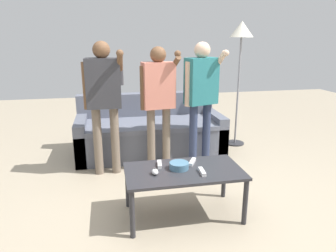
{
  "coord_description": "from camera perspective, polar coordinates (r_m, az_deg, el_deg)",
  "views": [
    {
      "loc": [
        -0.73,
        -2.68,
        1.57
      ],
      "look_at": [
        -0.12,
        0.31,
        0.7
      ],
      "focal_mm": 32.94,
      "sensor_mm": 36.0,
      "label": 1
    }
  ],
  "objects": [
    {
      "name": "ground_plane",
      "position": [
        3.2,
        3.39,
        -13.61
      ],
      "size": [
        12.0,
        12.0,
        0.0
      ],
      "primitive_type": "plane",
      "color": "tan"
    },
    {
      "name": "couch",
      "position": [
        4.39,
        -3.41,
        -1.22
      ],
      "size": [
        2.0,
        0.9,
        0.8
      ],
      "color": "slate",
      "rests_on": "ground"
    },
    {
      "name": "coffee_table",
      "position": [
        2.79,
        2.93,
        -9.11
      ],
      "size": [
        1.04,
        0.56,
        0.45
      ],
      "color": "#2D2D33",
      "rests_on": "ground"
    },
    {
      "name": "snack_bowl",
      "position": [
        2.77,
        2.06,
        -7.35
      ],
      "size": [
        0.17,
        0.17,
        0.06
      ],
      "primitive_type": "cylinder",
      "color": "teal",
      "rests_on": "coffee_table"
    },
    {
      "name": "game_remote_nunchuk",
      "position": [
        2.67,
        -2.41,
        -8.46
      ],
      "size": [
        0.06,
        0.09,
        0.05
      ],
      "color": "white",
      "rests_on": "coffee_table"
    },
    {
      "name": "floor_lamp",
      "position": [
        4.63,
        13.4,
        15.36
      ],
      "size": [
        0.33,
        0.33,
        1.81
      ],
      "color": "#2D2D33",
      "rests_on": "ground"
    },
    {
      "name": "player_left",
      "position": [
        3.57,
        -11.8,
        5.94
      ],
      "size": [
        0.46,
        0.34,
        1.55
      ],
      "color": "#756656",
      "rests_on": "ground"
    },
    {
      "name": "player_center",
      "position": [
        3.63,
        -1.77,
        5.82
      ],
      "size": [
        0.46,
        0.29,
        1.49
      ],
      "color": "#756656",
      "rests_on": "ground"
    },
    {
      "name": "player_right",
      "position": [
        3.76,
        6.17,
        6.55
      ],
      "size": [
        0.5,
        0.32,
        1.54
      ],
      "color": "#2D3856",
      "rests_on": "ground"
    },
    {
      "name": "game_remote_wand_near",
      "position": [
        2.9,
        4.52,
        -6.63
      ],
      "size": [
        0.11,
        0.15,
        0.03
      ],
      "color": "white",
      "rests_on": "coffee_table"
    },
    {
      "name": "game_remote_wand_far",
      "position": [
        2.71,
        6.33,
        -8.39
      ],
      "size": [
        0.04,
        0.15,
        0.03
      ],
      "color": "white",
      "rests_on": "coffee_table"
    },
    {
      "name": "game_remote_wand_spare",
      "position": [
        2.84,
        -1.57,
        -7.08
      ],
      "size": [
        0.06,
        0.15,
        0.03
      ],
      "color": "white",
      "rests_on": "coffee_table"
    }
  ]
}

